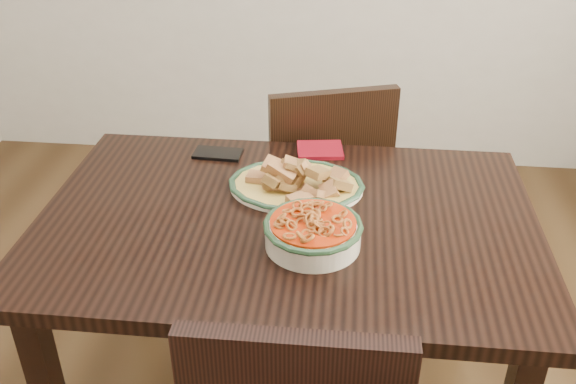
# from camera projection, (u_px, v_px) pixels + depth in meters

# --- Properties ---
(dining_table) EXTENTS (1.27, 0.85, 0.75)m
(dining_table) POSITION_uv_depth(u_px,v_px,m) (287.00, 245.00, 1.69)
(dining_table) COLOR black
(dining_table) RESTS_ON ground
(chair_far) EXTENTS (0.53, 0.53, 0.89)m
(chair_far) POSITION_uv_depth(u_px,v_px,m) (323.00, 183.00, 2.29)
(chair_far) COLOR black
(chair_far) RESTS_ON ground
(fish_plate) EXTENTS (0.36, 0.28, 0.11)m
(fish_plate) POSITION_uv_depth(u_px,v_px,m) (296.00, 175.00, 1.74)
(fish_plate) COLOR #F5E7CF
(fish_plate) RESTS_ON dining_table
(noodle_bowl) EXTENTS (0.24, 0.24, 0.08)m
(noodle_bowl) POSITION_uv_depth(u_px,v_px,m) (313.00, 230.00, 1.51)
(noodle_bowl) COLOR beige
(noodle_bowl) RESTS_ON dining_table
(smartphone) EXTENTS (0.15, 0.08, 0.01)m
(smartphone) POSITION_uv_depth(u_px,v_px,m) (218.00, 154.00, 1.93)
(smartphone) COLOR black
(smartphone) RESTS_ON dining_table
(napkin) EXTENTS (0.15, 0.13, 0.01)m
(napkin) POSITION_uv_depth(u_px,v_px,m) (320.00, 150.00, 1.95)
(napkin) COLOR maroon
(napkin) RESTS_ON dining_table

